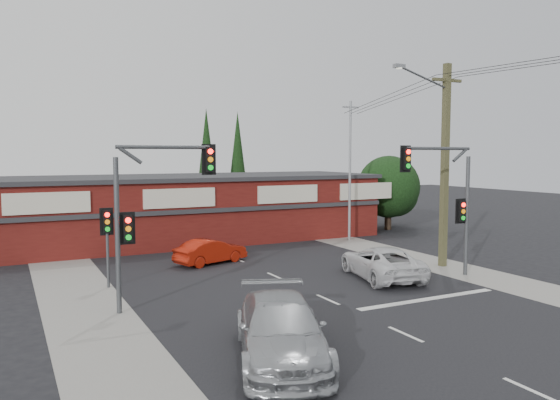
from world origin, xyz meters
name	(u,v)px	position (x,y,z in m)	size (l,w,h in m)	color
ground	(330,301)	(0.00, 0.00, 0.00)	(120.00, 120.00, 0.00)	black
road_strip	(273,275)	(0.00, 5.00, 0.01)	(14.00, 70.00, 0.01)	black
verge_left	(79,297)	(-8.50, 5.00, 0.01)	(3.00, 70.00, 0.02)	gray
verge_right	(415,259)	(8.50, 5.00, 0.01)	(3.00, 70.00, 0.02)	gray
stop_line	(428,299)	(3.50, -1.50, 0.01)	(6.50, 0.35, 0.01)	silver
white_suv	(381,262)	(4.14, 2.28, 0.72)	(2.40, 5.21, 1.45)	silver
silver_suv	(281,330)	(-4.38, -4.43, 0.83)	(2.32, 5.70, 1.65)	#ACAFB2
red_sedan	(211,251)	(-1.62, 8.91, 0.64)	(1.35, 3.86, 1.27)	#A81B0A
lane_dashes	(275,276)	(0.00, 4.73, 0.01)	(0.12, 47.06, 0.01)	silver
shop_building	(177,208)	(-0.99, 16.99, 2.13)	(27.30, 8.40, 4.22)	#501310
tree_cluster	(387,190)	(14.69, 15.44, 2.90)	(5.90, 5.10, 5.50)	#2D2116
conifer_near	(207,156)	(3.50, 24.00, 5.48)	(1.80, 1.80, 9.25)	#2D2116
conifer_far	(238,156)	(7.00, 26.00, 5.48)	(1.80, 1.80, 9.25)	#2D2116
traffic_mast_left	(148,201)	(-6.43, 2.00, 3.93)	(3.77, 0.27, 5.97)	#47494C
traffic_mast_right	(449,191)	(6.86, 1.00, 3.95)	(3.96, 0.27, 5.97)	#47494C
pedestal_signal	(107,231)	(-7.20, 6.01, 2.41)	(0.55, 0.27, 3.38)	#47494C
utility_pole	(443,158)	(8.36, 2.99, 5.40)	(4.38, 0.59, 10.00)	brown
steel_pole	(350,168)	(9.00, 12.00, 4.70)	(1.20, 0.16, 9.00)	gray
power_lines	(546,68)	(8.47, -2.47, 9.04)	(2.01, 29.00, 1.22)	black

